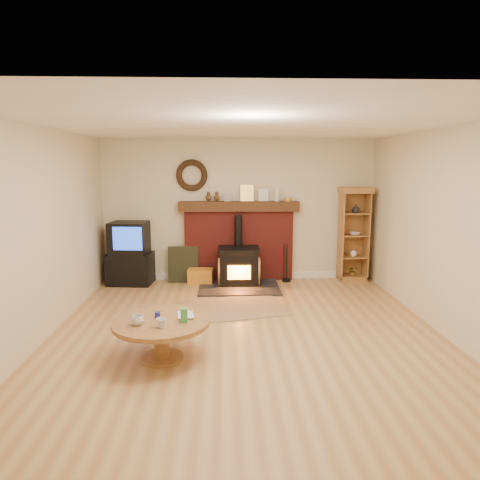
{
  "coord_description": "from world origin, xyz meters",
  "views": [
    {
      "loc": [
        -0.28,
        -5.15,
        2.14
      ],
      "look_at": [
        -0.04,
        1.0,
        1.05
      ],
      "focal_mm": 32.0,
      "sensor_mm": 36.0,
      "label": 1
    }
  ],
  "objects_px": {
    "curio_cabinet": "(353,234)",
    "tv_unit": "(130,254)",
    "coffee_table": "(161,328)",
    "wood_stove": "(239,267)"
  },
  "relations": [
    {
      "from": "tv_unit",
      "to": "coffee_table",
      "type": "bearing_deg",
      "value": -72.23
    },
    {
      "from": "tv_unit",
      "to": "curio_cabinet",
      "type": "bearing_deg",
      "value": 1.17
    },
    {
      "from": "wood_stove",
      "to": "curio_cabinet",
      "type": "relative_size",
      "value": 0.81
    },
    {
      "from": "tv_unit",
      "to": "curio_cabinet",
      "type": "relative_size",
      "value": 0.65
    },
    {
      "from": "curio_cabinet",
      "to": "tv_unit",
      "type": "bearing_deg",
      "value": -178.83
    },
    {
      "from": "coffee_table",
      "to": "wood_stove",
      "type": "bearing_deg",
      "value": 71.77
    },
    {
      "from": "wood_stove",
      "to": "curio_cabinet",
      "type": "distance_m",
      "value": 2.22
    },
    {
      "from": "wood_stove",
      "to": "curio_cabinet",
      "type": "xyz_separation_m",
      "value": [
        2.13,
        0.28,
        0.54
      ]
    },
    {
      "from": "curio_cabinet",
      "to": "coffee_table",
      "type": "xyz_separation_m",
      "value": [
        -3.09,
        -3.2,
        -0.5
      ]
    },
    {
      "from": "curio_cabinet",
      "to": "coffee_table",
      "type": "bearing_deg",
      "value": -134.04
    }
  ]
}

